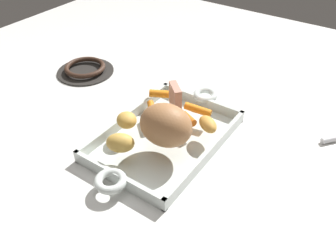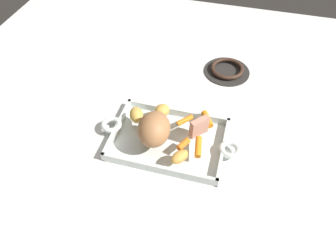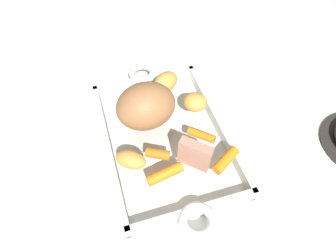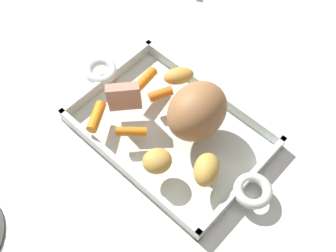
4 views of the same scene
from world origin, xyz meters
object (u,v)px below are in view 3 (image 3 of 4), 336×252
at_px(baby_carrot_long, 226,160).
at_px(baby_carrot_center_right, 165,174).
at_px(roasting_dish, 165,138).
at_px(roast_slice_outer, 195,154).
at_px(potato_golden_small, 195,102).
at_px(potato_near_roast, 131,160).
at_px(baby_carrot_center_left, 202,135).
at_px(potato_whole, 166,82).
at_px(pork_roast, 146,106).
at_px(baby_carrot_short, 158,154).

bearing_deg(baby_carrot_long, baby_carrot_center_right, -92.82).
xyz_separation_m(roasting_dish, baby_carrot_center_right, (0.10, -0.03, 0.03)).
distance_m(roast_slice_outer, potato_golden_small, 0.14).
xyz_separation_m(potato_golden_small, potato_near_roast, (0.10, -0.16, -0.00)).
relative_size(roasting_dish, roast_slice_outer, 7.36).
xyz_separation_m(roast_slice_outer, baby_carrot_center_left, (-0.05, 0.04, -0.02)).
height_order(roast_slice_outer, potato_near_roast, roast_slice_outer).
distance_m(roast_slice_outer, baby_carrot_center_left, 0.07).
height_order(roast_slice_outer, potato_golden_small, roast_slice_outer).
relative_size(baby_carrot_center_left, potato_whole, 0.90).
xyz_separation_m(roasting_dish, potato_golden_small, (-0.04, 0.08, 0.04)).
xyz_separation_m(potato_whole, potato_golden_small, (0.07, 0.04, -0.00)).
bearing_deg(pork_roast, potato_near_roast, -30.70).
distance_m(pork_roast, baby_carrot_long, 0.19).
bearing_deg(baby_carrot_center_right, baby_carrot_long, 87.18).
bearing_deg(roast_slice_outer, baby_carrot_long, 73.48).
bearing_deg(roasting_dish, potato_whole, 162.74).
xyz_separation_m(baby_carrot_center_right, baby_carrot_center_left, (-0.06, 0.10, -0.00)).
bearing_deg(potato_near_roast, baby_carrot_long, 73.62).
bearing_deg(potato_whole, baby_carrot_center_left, 10.78).
distance_m(roast_slice_outer, baby_carrot_short, 0.07).
relative_size(baby_carrot_center_right, potato_whole, 1.10).
height_order(baby_carrot_center_left, baby_carrot_short, same).
bearing_deg(pork_roast, roast_slice_outer, 25.03).
relative_size(baby_carrot_center_right, baby_carrot_short, 1.50).
bearing_deg(baby_carrot_center_left, roast_slice_outer, -33.98).
distance_m(pork_roast, baby_carrot_center_right, 0.14).
xyz_separation_m(baby_carrot_center_right, baby_carrot_short, (-0.05, -0.00, -0.00)).
bearing_deg(potato_golden_small, baby_carrot_center_right, -37.70).
distance_m(baby_carrot_center_right, potato_near_roast, 0.07).
relative_size(pork_roast, potato_near_roast, 2.02).
bearing_deg(baby_carrot_short, potato_near_roast, -88.93).
xyz_separation_m(roast_slice_outer, baby_carrot_long, (0.02, 0.06, -0.02)).
bearing_deg(pork_roast, baby_carrot_center_right, -0.75).
height_order(potato_whole, potato_golden_small, potato_whole).
bearing_deg(baby_carrot_short, potato_whole, 158.47).
distance_m(roast_slice_outer, baby_carrot_center_right, 0.06).
distance_m(baby_carrot_long, potato_whole, 0.23).
distance_m(baby_carrot_long, baby_carrot_center_left, 0.07).
distance_m(roasting_dish, pork_roast, 0.09).
height_order(pork_roast, potato_whole, pork_roast).
bearing_deg(roast_slice_outer, potato_golden_small, 159.29).
bearing_deg(baby_carrot_long, potato_near_roast, -106.38).
xyz_separation_m(baby_carrot_center_left, potato_golden_small, (-0.08, 0.01, 0.01)).
relative_size(roasting_dish, baby_carrot_short, 9.89).
relative_size(baby_carrot_long, baby_carrot_center_left, 1.08).
relative_size(roasting_dish, pork_roast, 3.76).
distance_m(pork_roast, potato_golden_small, 0.11).
relative_size(roast_slice_outer, potato_near_roast, 1.03).
distance_m(baby_carrot_long, baby_carrot_center_right, 0.12).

